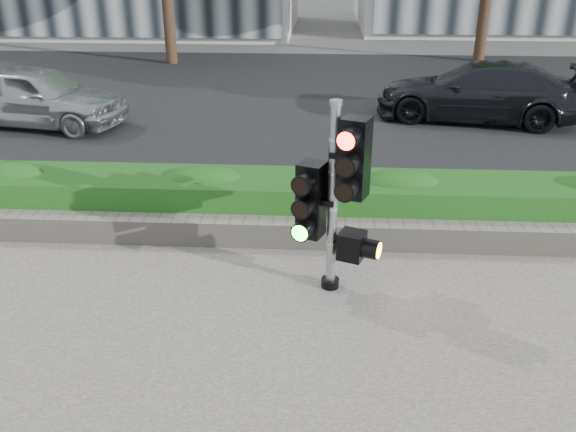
{
  "coord_description": "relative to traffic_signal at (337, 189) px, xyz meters",
  "views": [
    {
      "loc": [
        0.43,
        -5.25,
        3.72
      ],
      "look_at": [
        0.09,
        0.6,
        1.03
      ],
      "focal_mm": 38.0,
      "sensor_mm": 36.0,
      "label": 1
    }
  ],
  "objects": [
    {
      "name": "hedge",
      "position": [
        -0.6,
        1.68,
        -0.87
      ],
      "size": [
        12.0,
        1.0,
        0.68
      ],
      "primitive_type": "cube",
      "color": "#328729",
      "rests_on": "sidewalk"
    },
    {
      "name": "ground",
      "position": [
        -0.6,
        -0.87,
        -1.24
      ],
      "size": [
        120.0,
        120.0,
        0.0
      ],
      "primitive_type": "plane",
      "color": "#51514C",
      "rests_on": "ground"
    },
    {
      "name": "traffic_signal",
      "position": [
        0.0,
        0.0,
        0.0
      ],
      "size": [
        0.81,
        0.68,
        2.19
      ],
      "rotation": [
        0.0,
        0.0,
        -0.37
      ],
      "color": "black",
      "rests_on": "sidewalk"
    },
    {
      "name": "curb",
      "position": [
        -0.6,
        2.28,
        -1.18
      ],
      "size": [
        60.0,
        0.25,
        0.12
      ],
      "primitive_type": "cube",
      "color": "gray",
      "rests_on": "ground"
    },
    {
      "name": "car_dark",
      "position": [
        3.21,
        7.35,
        -0.59
      ],
      "size": [
        4.63,
        2.62,
        1.27
      ],
      "primitive_type": "imported",
      "rotation": [
        0.0,
        0.0,
        -1.77
      ],
      "color": "black",
      "rests_on": "road"
    },
    {
      "name": "road",
      "position": [
        -0.6,
        9.13,
        -1.23
      ],
      "size": [
        60.0,
        13.0,
        0.02
      ],
      "primitive_type": "cube",
      "color": "black",
      "rests_on": "ground"
    },
    {
      "name": "stone_wall",
      "position": [
        -0.6,
        1.03,
        -1.04
      ],
      "size": [
        12.0,
        0.32,
        0.34
      ],
      "primitive_type": "cube",
      "color": "gray",
      "rests_on": "sidewalk"
    },
    {
      "name": "car_silver",
      "position": [
        -6.23,
        6.31,
        -0.58
      ],
      "size": [
        3.99,
        2.19,
        1.29
      ],
      "primitive_type": "imported",
      "rotation": [
        0.0,
        0.0,
        1.38
      ],
      "color": "#A1A3A8",
      "rests_on": "road"
    }
  ]
}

